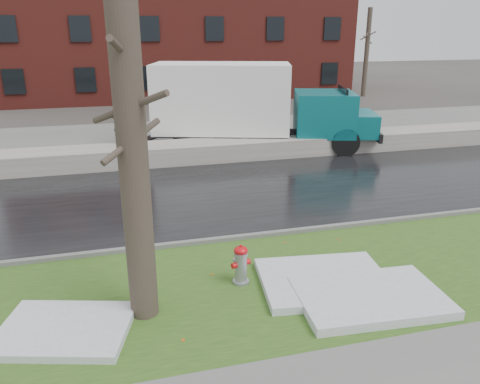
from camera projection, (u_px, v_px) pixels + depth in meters
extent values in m
plane|color=#47423D|center=(254.00, 258.00, 10.87)|extent=(120.00, 120.00, 0.00)
cube|color=#254717|center=(271.00, 284.00, 9.72)|extent=(60.00, 4.50, 0.04)
cube|color=black|center=(214.00, 194.00, 14.97)|extent=(60.00, 7.00, 0.03)
cube|color=slate|center=(178.00, 138.00, 22.72)|extent=(60.00, 9.00, 0.03)
cube|color=slate|center=(243.00, 238.00, 11.76)|extent=(60.00, 0.15, 0.14)
cube|color=#A19C93|center=(192.00, 152.00, 18.68)|extent=(60.00, 1.60, 0.75)
cube|color=maroon|center=(172.00, 29.00, 37.05)|extent=(26.00, 12.00, 10.00)
cylinder|color=brown|center=(63.00, 56.00, 32.05)|extent=(0.36, 0.36, 6.50)
cylinder|color=brown|center=(62.00, 41.00, 31.73)|extent=(0.84, 1.62, 0.73)
cylinder|color=brown|center=(60.00, 27.00, 31.43)|extent=(1.08, 1.26, 0.66)
cylinder|color=brown|center=(63.00, 50.00, 31.93)|extent=(1.40, 0.61, 0.63)
cylinder|color=brown|center=(367.00, 53.00, 35.54)|extent=(0.36, 0.36, 6.50)
cylinder|color=brown|center=(368.00, 40.00, 35.23)|extent=(0.84, 1.62, 0.73)
cylinder|color=brown|center=(369.00, 27.00, 34.93)|extent=(1.08, 1.26, 0.66)
cylinder|color=brown|center=(367.00, 48.00, 35.43)|extent=(1.40, 0.61, 0.63)
cylinder|color=gray|center=(241.00, 267.00, 9.60)|extent=(0.31, 0.31, 0.75)
ellipsoid|color=red|center=(241.00, 250.00, 9.48)|extent=(0.36, 0.36, 0.17)
cylinder|color=red|center=(241.00, 246.00, 9.44)|extent=(0.07, 0.07, 0.05)
cylinder|color=red|center=(234.00, 266.00, 9.50)|extent=(0.14, 0.14, 0.12)
cylinder|color=red|center=(247.00, 262.00, 9.65)|extent=(0.14, 0.14, 0.12)
cylinder|color=gray|center=(237.00, 261.00, 9.70)|extent=(0.17, 0.15, 0.15)
cylinder|color=brown|center=(132.00, 146.00, 7.66)|extent=(0.66, 0.66, 6.36)
cylinder|color=brown|center=(129.00, 107.00, 7.45)|extent=(1.23, 1.15, 0.66)
cylinder|color=brown|center=(125.00, 54.00, 7.18)|extent=(0.53, 1.37, 0.60)
cylinder|color=brown|center=(132.00, 141.00, 7.63)|extent=(1.05, 0.96, 0.57)
cube|color=black|center=(253.00, 133.00, 20.46)|extent=(8.41, 3.49, 0.23)
cube|color=white|center=(222.00, 98.00, 20.00)|extent=(6.24, 4.20, 2.86)
cube|color=#0B6168|center=(324.00, 113.00, 20.06)|extent=(3.07, 3.14, 1.80)
cube|color=#0B6168|center=(359.00, 123.00, 20.15)|extent=(1.90, 2.60, 0.95)
cube|color=black|center=(342.00, 98.00, 19.82)|extent=(0.70, 2.05, 0.95)
cube|color=black|center=(144.00, 140.00, 20.75)|extent=(2.11, 1.75, 0.71)
cylinder|color=black|center=(345.00, 142.00, 19.32)|extent=(1.21, 0.64, 1.17)
cylinder|color=black|center=(337.00, 131.00, 21.41)|extent=(1.21, 0.64, 1.17)
cylinder|color=black|center=(228.00, 141.00, 19.49)|extent=(1.21, 0.64, 1.17)
cylinder|color=black|center=(231.00, 130.00, 21.59)|extent=(1.21, 0.64, 1.17)
cylinder|color=black|center=(187.00, 141.00, 19.55)|extent=(1.21, 0.64, 1.17)
cylinder|color=black|center=(194.00, 130.00, 21.64)|extent=(1.21, 0.64, 1.17)
imported|color=black|center=(120.00, 124.00, 18.18)|extent=(0.68, 0.58, 1.57)
cube|color=silver|center=(324.00, 280.00, 9.66)|extent=(2.83, 2.30, 0.16)
cube|color=silver|center=(65.00, 329.00, 8.11)|extent=(2.55, 2.14, 0.14)
cube|color=silver|center=(370.00, 297.00, 9.03)|extent=(2.92, 1.99, 0.18)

